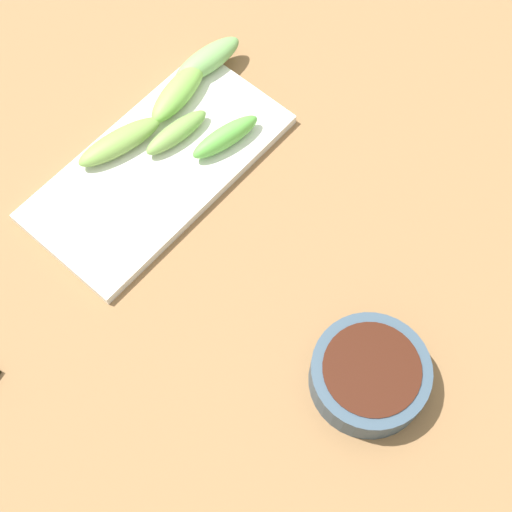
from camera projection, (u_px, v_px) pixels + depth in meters
tabletop at (246, 256)px, 0.79m from camera, size 2.10×2.10×0.02m
sauce_bowl at (370, 375)px, 0.70m from camera, size 0.11×0.11×0.04m
serving_plate at (158, 167)px, 0.81m from camera, size 0.14×0.29×0.01m
broccoli_stalk_0 at (121, 140)px, 0.81m from camera, size 0.05×0.10×0.02m
broccoli_stalk_1 at (207, 60)px, 0.85m from camera, size 0.04×0.09×0.03m
broccoli_stalk_2 at (178, 92)px, 0.83m from camera, size 0.04×0.10×0.03m
broccoli_stalk_3 at (225, 137)px, 0.81m from camera, size 0.04×0.09×0.02m
broccoli_stalk_4 at (176, 132)px, 0.81m from camera, size 0.03×0.08×0.02m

